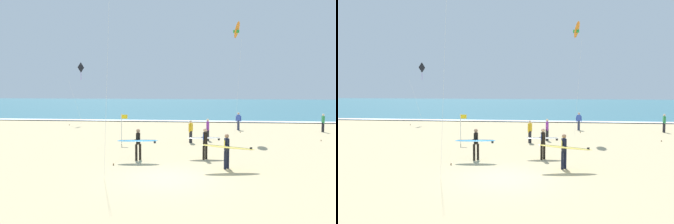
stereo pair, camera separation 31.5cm
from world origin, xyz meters
TOP-DOWN VIEW (x-y plane):
  - ground_plane at (0.00, 0.00)m, footprint 160.00×160.00m
  - ocean_water at (0.00, 53.00)m, footprint 160.00×60.00m
  - shoreline_foam at (0.00, 23.30)m, footprint 160.00×1.36m
  - surfer_lead at (-1.99, 3.23)m, footprint 2.20×1.00m
  - surfer_trailing at (1.56, 4.13)m, footprint 1.97×0.98m
  - surfer_third at (2.61, 1.75)m, footprint 2.62×1.01m
  - kite_delta_amber_mid at (3.98, 12.69)m, footprint 1.09×2.88m
  - kite_diamond_charcoal_high at (-11.25, 20.50)m, footprint 0.81×2.47m
  - bystander_purple_top at (1.82, 10.48)m, footprint 0.22×0.50m
  - bystander_green_top at (11.75, 15.95)m, footprint 0.22×0.50m
  - bystander_blue_top at (4.66, 16.64)m, footprint 0.50×0.22m
  - bystander_yellow_top at (0.62, 9.31)m, footprint 0.30×0.46m
  - lifeguard_flag at (-4.00, 8.22)m, footprint 0.45×0.05m

SIDE VIEW (x-z plane):
  - ground_plane at x=0.00m, z-range 0.00..0.00m
  - ocean_water at x=0.00m, z-range 0.00..0.08m
  - shoreline_foam at x=0.00m, z-range 0.08..0.09m
  - bystander_purple_top at x=1.82m, z-range 0.02..1.61m
  - bystander_green_top at x=11.75m, z-range 0.02..1.61m
  - bystander_blue_top at x=4.66m, z-range 0.02..1.61m
  - bystander_yellow_top at x=0.62m, z-range 0.02..1.61m
  - surfer_trailing at x=1.56m, z-range 0.18..1.89m
  - surfer_lead at x=-1.99m, z-range 0.19..1.90m
  - surfer_third at x=2.61m, z-range 0.20..1.90m
  - lifeguard_flag at x=-4.00m, z-range 0.22..2.32m
  - kite_diamond_charcoal_high at x=-11.25m, z-range 2.44..8.84m
  - kite_delta_amber_mid at x=3.98m, z-range 3.79..12.74m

